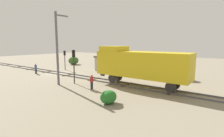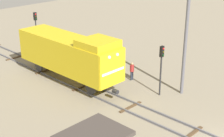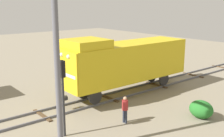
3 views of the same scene
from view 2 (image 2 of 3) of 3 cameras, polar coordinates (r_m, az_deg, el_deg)
The scene contains 6 objects.
locomotive at distance 30.62m, azimuth -7.07°, elevation 2.57°, with size 2.90×11.60×4.60m.
traffic_signal_mid at distance 28.00m, azimuth 8.21°, elevation 1.13°, with size 0.32×0.34×4.29m.
traffic_signal_far at distance 40.76m, azimuth -12.56°, elevation 7.28°, with size 0.32×0.34×4.29m.
worker_by_signal at distance 31.47m, azimuth 3.33°, elevation -0.22°, with size 0.38×0.38×1.70m.
catenary_mast at distance 28.12m, azimuth 12.07°, elevation 4.61°, with size 1.94×0.28×8.86m.
bush_mid at distance 36.06m, azimuth 0.75°, elevation 1.98°, with size 1.59×1.30×1.16m, color #246B26.
Camera 2 is at (-18.07, -7.17, 12.59)m, focal length 55.00 mm.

